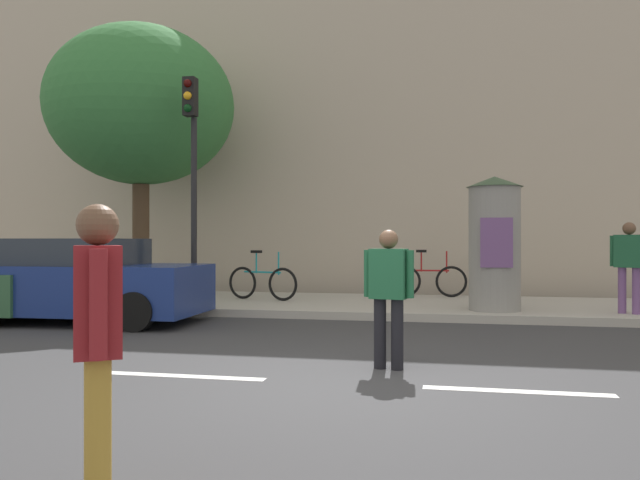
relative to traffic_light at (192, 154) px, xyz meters
The scene contains 13 objects.
ground_plane 7.23m from the traffic_light, 53.66° to the right, with size 80.00×80.00×0.00m, color #38383A.
sidewalk_curb 5.24m from the traffic_light, 24.47° to the left, with size 36.00×4.00×0.15m, color #B2ADA3.
lane_markings 7.23m from the traffic_light, 53.66° to the right, with size 25.80×0.16×0.01m.
building_backdrop 7.95m from the traffic_light, 60.27° to the left, with size 36.00×5.00×9.57m, color #B7A893.
traffic_light is the anchor object (origin of this frame).
poster_column 6.06m from the traffic_light, ahead, with size 1.04×1.04×2.51m.
street_tree 3.10m from the traffic_light, 137.83° to the left, with size 4.29×4.29×6.25m.
pedestrian_in_red_top 6.51m from the traffic_light, 45.90° to the right, with size 0.58×0.44×1.58m.
pedestrian_in_dark_shirt 9.23m from the traffic_light, 70.18° to the right, with size 0.42×0.52×1.66m.
pedestrian_with_backpack 8.37m from the traffic_light, ahead, with size 0.58×0.51×1.63m.
bicycle_leaning 3.27m from the traffic_light, 62.06° to the left, with size 1.72×0.55×1.09m.
bicycle_upright 6.09m from the traffic_light, 35.50° to the left, with size 1.77×0.12×1.09m.
parked_car_blue 3.26m from the traffic_light, 138.44° to the right, with size 4.58×2.08×1.49m.
Camera 1 is at (1.05, -6.30, 1.46)m, focal length 35.21 mm.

